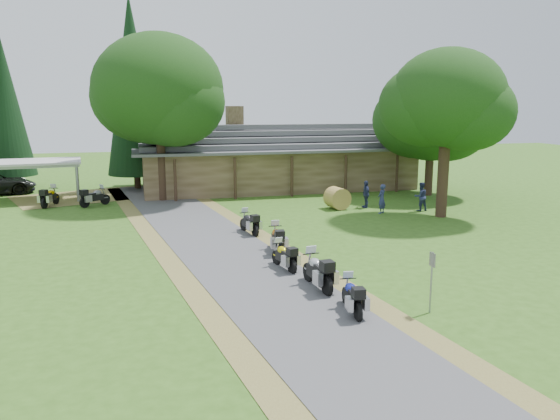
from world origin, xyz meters
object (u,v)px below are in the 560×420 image
object	(u,v)px
motorcycle_row_d	(277,238)
motorcycle_carport_a	(50,196)
carport	(33,181)
motorcycle_carport_b	(95,196)
motorcycle_row_b	(317,270)
motorcycle_row_e	(249,222)
motorcycle_row_a	(352,295)
motorcycle_row_c	(284,255)
lodge	(276,156)
hay_bale	(337,198)

from	to	relation	value
motorcycle_row_d	motorcycle_carport_a	bearing A→B (deg)	44.06
carport	motorcycle_row_d	distance (m)	20.97
carport	motorcycle_carport_b	world-z (taller)	carport
motorcycle_row_b	motorcycle_carport_a	world-z (taller)	motorcycle_row_b
motorcycle_row_e	motorcycle_carport_b	xyz separation A→B (m)	(-7.95, 9.82, 0.04)
motorcycle_row_a	motorcycle_row_c	xyz separation A→B (m)	(-0.85, 4.92, -0.01)
lodge	carport	distance (m)	17.24
motorcycle_row_a	motorcycle_carport_b	xyz separation A→B (m)	(-8.92, 20.92, 0.06)
motorcycle_row_a	lodge	bearing A→B (deg)	-2.91
carport	motorcycle_row_e	bearing A→B (deg)	-53.37
lodge	motorcycle_row_d	size ratio (longest dim) A/B	11.39
motorcycle_carport_b	motorcycle_row_d	bearing A→B (deg)	-95.73
motorcycle_row_c	motorcycle_carport_a	world-z (taller)	motorcycle_carport_a
motorcycle_row_b	hay_bale	world-z (taller)	motorcycle_row_b
motorcycle_row_b	motorcycle_carport_a	distance (m)	22.21
hay_bale	motorcycle_row_c	bearing A→B (deg)	-119.83
motorcycle_carport_b	hay_bale	distance (m)	15.28
motorcycle_row_c	motorcycle_carport_a	size ratio (longest dim) A/B	0.87
motorcycle_row_e	hay_bale	distance (m)	8.28
motorcycle_row_d	motorcycle_row_a	bearing A→B (deg)	-170.66
carport	hay_bale	distance (m)	20.29
motorcycle_row_d	motorcycle_carport_a	distance (m)	17.98
lodge	carport	world-z (taller)	lodge
motorcycle_row_e	motorcycle_carport_b	size ratio (longest dim) A/B	0.94
lodge	motorcycle_row_c	xyz separation A→B (m)	(-4.99, -20.81, -1.87)
motorcycle_row_b	motorcycle_row_c	distance (m)	2.54
carport	motorcycle_row_a	world-z (taller)	carport
lodge	motorcycle_row_a	size ratio (longest dim) A/B	12.51
motorcycle_row_d	motorcycle_row_e	size ratio (longest dim) A/B	1.06
motorcycle_row_d	motorcycle_row_e	distance (m)	3.69
motorcycle_row_e	motorcycle_carport_b	world-z (taller)	motorcycle_carport_b
lodge	motorcycle_row_a	distance (m)	26.13
lodge	motorcycle_row_c	bearing A→B (deg)	-103.47
motorcycle_row_b	motorcycle_carport_b	xyz separation A→B (m)	(-8.61, 18.49, -0.04)
motorcycle_row_b	motorcycle_carport_a	size ratio (longest dim) A/B	1.03
hay_bale	motorcycle_row_a	bearing A→B (deg)	-109.11
lodge	motorcycle_carport_a	distance (m)	16.44
motorcycle_row_a	hay_bale	world-z (taller)	hay_bale
carport	motorcycle_row_c	distance (m)	22.84
motorcycle_row_b	hay_bale	size ratio (longest dim) A/B	1.51
carport	hay_bale	bearing A→B (deg)	-29.36
motorcycle_row_b	hay_bale	distance (m)	14.93
motorcycle_row_a	motorcycle_row_c	bearing A→B (deg)	15.99
lodge	motorcycle_row_a	world-z (taller)	lodge
lodge	motorcycle_row_b	bearing A→B (deg)	-100.81
lodge	motorcycle_carport_b	world-z (taller)	lodge
motorcycle_row_c	motorcycle_carport_a	xyz separation A→B (m)	(-10.81, 16.61, 0.09)
motorcycle_row_e	hay_bale	size ratio (longest dim) A/B	1.34
motorcycle_carport_a	motorcycle_carport_b	world-z (taller)	motorcycle_carport_a
motorcycle_carport_b	hay_bale	size ratio (longest dim) A/B	1.42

